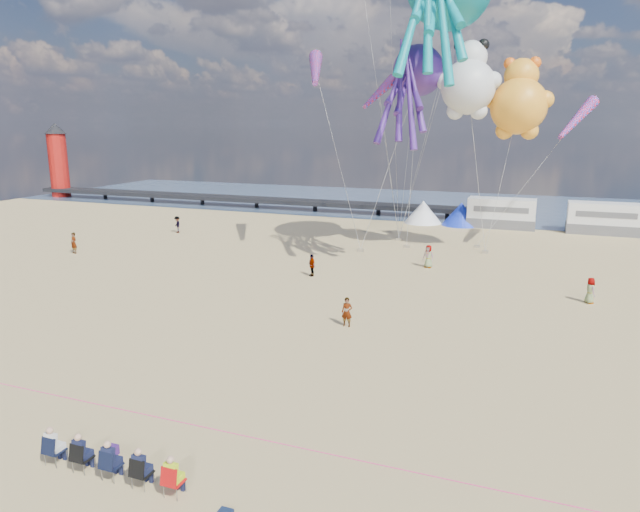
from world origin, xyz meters
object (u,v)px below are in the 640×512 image
at_px(kite_teddy_orange, 519,106).
at_px(standing_person, 347,312).
at_px(lighthouse, 59,165).
at_px(sandbag_d, 477,247).
at_px(spectator_row, 112,459).
at_px(sandbag_b, 407,246).
at_px(motorhome_0, 501,213).
at_px(windsock_left, 316,69).
at_px(beachgoer_3, 312,265).
at_px(beachgoer_6, 590,290).
at_px(tent_blue, 461,214).
at_px(cooler_purple, 111,450).
at_px(tent_white, 423,212).
at_px(windsock_mid, 577,119).
at_px(kite_octopus_purple, 419,70).
at_px(beachgoer_0, 428,256).
at_px(windsock_right, 379,93).
at_px(kite_panda, 468,87).
at_px(beachgoer_2, 177,224).
at_px(sandbag_c, 485,252).
at_px(sandbag_e, 399,239).
at_px(motorhome_1, 604,218).
at_px(beachgoer_5, 74,243).
at_px(sandbag_a, 361,250).

bearing_deg(kite_teddy_orange, standing_person, -115.73).
height_order(lighthouse, sandbag_d, lighthouse).
bearing_deg(spectator_row, sandbag_b, 88.26).
bearing_deg(lighthouse, motorhome_0, -3.69).
bearing_deg(windsock_left, sandbag_b, 22.17).
relative_size(beachgoer_3, sandbag_b, 3.11).
bearing_deg(beachgoer_6, windsock_left, 47.95).
distance_m(motorhome_0, beachgoer_3, 27.03).
relative_size(tent_blue, windsock_left, 0.54).
height_order(cooler_purple, standing_person, standing_person).
xyz_separation_m(spectator_row, beachgoer_6, (14.61, 23.98, 0.13)).
distance_m(tent_white, cooler_purple, 47.52).
bearing_deg(spectator_row, windsock_mid, 70.12).
relative_size(cooler_purple, kite_octopus_purple, 0.04).
height_order(spectator_row, beachgoer_0, beachgoer_0).
bearing_deg(cooler_purple, spectator_row, -47.43).
relative_size(kite_teddy_orange, windsock_right, 1.45).
bearing_deg(sandbag_b, sandbag_d, 20.13).
relative_size(tent_white, kite_panda, 0.59).
relative_size(beachgoer_2, sandbag_c, 3.25).
distance_m(kite_panda, windsock_left, 11.41).
xyz_separation_m(tent_blue, beachgoer_3, (-7.02, -24.67, -0.42)).
distance_m(standing_person, windsock_right, 22.30).
bearing_deg(motorhome_0, tent_white, 180.00).
height_order(sandbag_d, sandbag_e, same).
xyz_separation_m(beachgoer_3, sandbag_e, (2.80, 14.47, -0.67)).
bearing_deg(tent_white, sandbag_e, -91.21).
relative_size(standing_person, sandbag_b, 3.13).
bearing_deg(spectator_row, motorhome_1, 70.21).
xyz_separation_m(kite_panda, kite_teddy_orange, (3.59, 1.30, -1.37)).
bearing_deg(beachgoer_2, sandbag_c, 43.33).
bearing_deg(tent_white, motorhome_0, 0.00).
xyz_separation_m(standing_person, windsock_right, (-3.53, 18.45, 12.01)).
height_order(lighthouse, kite_octopus_purple, kite_octopus_purple).
height_order(beachgoer_5, kite_panda, kite_panda).
height_order(lighthouse, sandbag_a, lighthouse).
bearing_deg(windsock_right, sandbag_a, -124.93).
xyz_separation_m(motorhome_0, kite_panda, (-2.13, -15.65, 11.53)).
relative_size(tent_white, sandbag_a, 8.00).
bearing_deg(standing_person, beachgoer_6, 33.06).
xyz_separation_m(tent_blue, sandbag_c, (3.64, -12.90, -1.09)).
xyz_separation_m(beachgoer_2, beachgoer_3, (18.31, -10.46, -0.03)).
height_order(tent_blue, beachgoer_5, tent_blue).
relative_size(beachgoer_0, beachgoer_2, 1.04).
distance_m(standing_person, sandbag_e, 23.41).
bearing_deg(motorhome_1, sandbag_d, -134.31).
bearing_deg(windsock_left, spectator_row, -101.24).
bearing_deg(sandbag_a, standing_person, -75.36).
bearing_deg(tent_blue, sandbag_e, -112.45).
bearing_deg(spectator_row, sandbag_a, 93.83).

